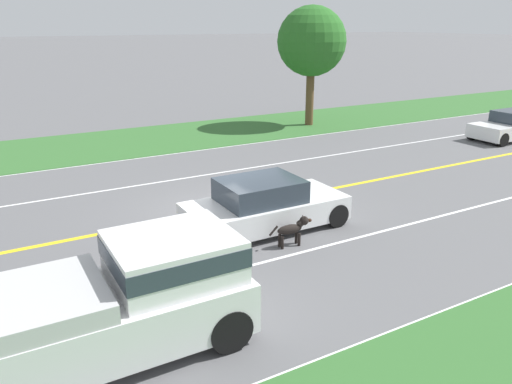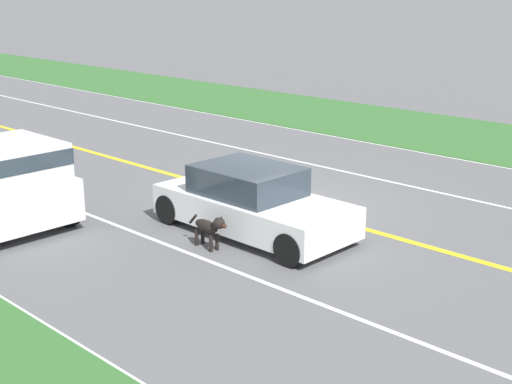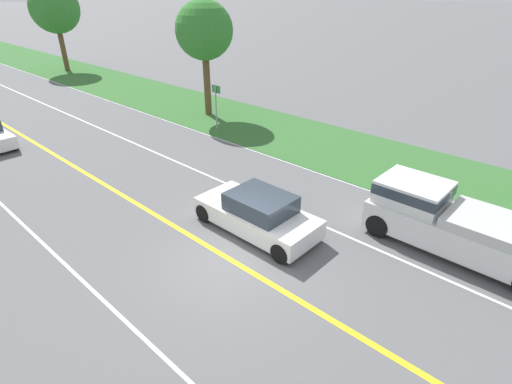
# 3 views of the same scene
# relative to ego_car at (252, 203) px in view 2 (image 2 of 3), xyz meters

# --- Properties ---
(ground_plane) EXTENTS (400.00, 400.00, 0.00)m
(ground_plane) POSITION_rel_ego_car_xyz_m (-1.79, -0.56, -0.64)
(ground_plane) COLOR #5B5B5E
(centre_divider_line) EXTENTS (0.18, 160.00, 0.01)m
(centre_divider_line) POSITION_rel_ego_car_xyz_m (-1.79, -0.56, -0.64)
(centre_divider_line) COLOR yellow
(centre_divider_line) RESTS_ON ground
(lane_edge_line_right) EXTENTS (0.14, 160.00, 0.01)m
(lane_edge_line_right) POSITION_rel_ego_car_xyz_m (5.21, -0.56, -0.64)
(lane_edge_line_right) COLOR white
(lane_edge_line_right) RESTS_ON ground
(lane_edge_line_left) EXTENTS (0.14, 160.00, 0.01)m
(lane_edge_line_left) POSITION_rel_ego_car_xyz_m (-8.79, -0.56, -0.64)
(lane_edge_line_left) COLOR white
(lane_edge_line_left) RESTS_ON ground
(lane_dash_same_dir) EXTENTS (0.10, 160.00, 0.01)m
(lane_dash_same_dir) POSITION_rel_ego_car_xyz_m (1.71, -0.56, -0.64)
(lane_dash_same_dir) COLOR white
(lane_dash_same_dir) RESTS_ON ground
(lane_dash_oncoming) EXTENTS (0.10, 160.00, 0.01)m
(lane_dash_oncoming) POSITION_rel_ego_car_xyz_m (-5.29, -0.56, -0.64)
(lane_dash_oncoming) COLOR white
(lane_dash_oncoming) RESTS_ON ground
(grass_verge_left) EXTENTS (6.00, 160.00, 0.03)m
(grass_verge_left) POSITION_rel_ego_car_xyz_m (-11.79, -0.56, -0.63)
(grass_verge_left) COLOR #33662D
(grass_verge_left) RESTS_ON ground
(ego_car) EXTENTS (1.89, 4.30, 1.39)m
(ego_car) POSITION_rel_ego_car_xyz_m (0.00, 0.00, 0.00)
(ego_car) COLOR white
(ego_car) RESTS_ON ground
(dog) EXTENTS (0.29, 1.17, 0.74)m
(dog) POSITION_rel_ego_car_xyz_m (1.27, 0.09, -0.19)
(dog) COLOR black
(dog) RESTS_ON ground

